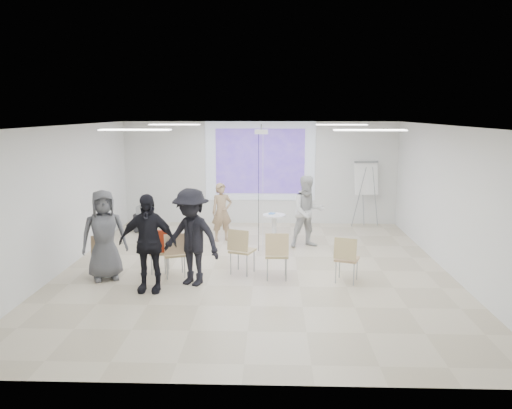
{
  "coord_description": "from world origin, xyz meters",
  "views": [
    {
      "loc": [
        0.36,
        -10.06,
        3.28
      ],
      "look_at": [
        0.0,
        0.8,
        1.25
      ],
      "focal_mm": 35.0,
      "sensor_mm": 36.0,
      "label": 1
    }
  ],
  "objects_px": {
    "player_left": "(222,208)",
    "chair_center": "(241,248)",
    "audience_outer": "(104,230)",
    "player_right": "(308,208)",
    "av_cart": "(144,220)",
    "chair_right_far": "(346,256)",
    "audience_left": "(147,236)",
    "laptop": "(175,252)",
    "pedestal_table": "(274,226)",
    "audience_mid": "(191,231)",
    "chair_right_inner": "(277,252)",
    "flipchart_easel": "(366,178)",
    "chair_left_inner": "(175,251)",
    "chair_left_mid": "(160,250)",
    "chair_far_left": "(103,252)"
  },
  "relations": [
    {
      "from": "chair_right_inner",
      "to": "flipchart_easel",
      "type": "distance_m",
      "value": 5.48
    },
    {
      "from": "pedestal_table",
      "to": "player_right",
      "type": "bearing_deg",
      "value": -30.03
    },
    {
      "from": "av_cart",
      "to": "chair_right_far",
      "type": "bearing_deg",
      "value": -37.5
    },
    {
      "from": "chair_right_far",
      "to": "audience_mid",
      "type": "xyz_separation_m",
      "value": [
        -2.96,
        -0.17,
        0.51
      ]
    },
    {
      "from": "chair_center",
      "to": "audience_outer",
      "type": "relative_size",
      "value": 0.48
    },
    {
      "from": "chair_right_far",
      "to": "flipchart_easel",
      "type": "bearing_deg",
      "value": 94.96
    },
    {
      "from": "pedestal_table",
      "to": "chair_right_inner",
      "type": "xyz_separation_m",
      "value": [
        0.04,
        -2.96,
        0.17
      ]
    },
    {
      "from": "chair_far_left",
      "to": "chair_right_inner",
      "type": "bearing_deg",
      "value": -7.76
    },
    {
      "from": "audience_mid",
      "to": "av_cart",
      "type": "relative_size",
      "value": 2.96
    },
    {
      "from": "audience_left",
      "to": "flipchart_easel",
      "type": "height_order",
      "value": "audience_left"
    },
    {
      "from": "pedestal_table",
      "to": "player_left",
      "type": "relative_size",
      "value": 0.43
    },
    {
      "from": "player_right",
      "to": "laptop",
      "type": "relative_size",
      "value": 5.77
    },
    {
      "from": "chair_far_left",
      "to": "flipchart_easel",
      "type": "distance_m",
      "value": 7.7
    },
    {
      "from": "flipchart_easel",
      "to": "av_cart",
      "type": "bearing_deg",
      "value": 176.28
    },
    {
      "from": "chair_right_inner",
      "to": "av_cart",
      "type": "relative_size",
      "value": 1.36
    },
    {
      "from": "chair_center",
      "to": "av_cart",
      "type": "distance_m",
      "value": 4.66
    },
    {
      "from": "chair_right_far",
      "to": "audience_mid",
      "type": "bearing_deg",
      "value": -157.62
    },
    {
      "from": "chair_center",
      "to": "pedestal_table",
      "type": "bearing_deg",
      "value": 96.78
    },
    {
      "from": "player_left",
      "to": "audience_outer",
      "type": "distance_m",
      "value": 3.66
    },
    {
      "from": "pedestal_table",
      "to": "audience_outer",
      "type": "distance_m",
      "value": 4.54
    },
    {
      "from": "chair_right_inner",
      "to": "audience_left",
      "type": "xyz_separation_m",
      "value": [
        -2.37,
        -0.69,
        0.47
      ]
    },
    {
      "from": "chair_right_inner",
      "to": "audience_mid",
      "type": "distance_m",
      "value": 1.72
    },
    {
      "from": "player_left",
      "to": "chair_center",
      "type": "relative_size",
      "value": 1.77
    },
    {
      "from": "chair_left_inner",
      "to": "audience_outer",
      "type": "height_order",
      "value": "audience_outer"
    },
    {
      "from": "pedestal_table",
      "to": "chair_right_inner",
      "type": "bearing_deg",
      "value": -89.15
    },
    {
      "from": "chair_left_mid",
      "to": "player_right",
      "type": "bearing_deg",
      "value": 26.29
    },
    {
      "from": "laptop",
      "to": "audience_left",
      "type": "height_order",
      "value": "audience_left"
    },
    {
      "from": "chair_right_inner",
      "to": "laptop",
      "type": "relative_size",
      "value": 2.87
    },
    {
      "from": "audience_left",
      "to": "av_cart",
      "type": "xyz_separation_m",
      "value": [
        -1.28,
        4.61,
        -0.72
      ]
    },
    {
      "from": "player_left",
      "to": "chair_left_mid",
      "type": "relative_size",
      "value": 1.98
    },
    {
      "from": "pedestal_table",
      "to": "av_cart",
      "type": "height_order",
      "value": "pedestal_table"
    },
    {
      "from": "audience_left",
      "to": "audience_mid",
      "type": "relative_size",
      "value": 0.99
    },
    {
      "from": "player_left",
      "to": "chair_center",
      "type": "xyz_separation_m",
      "value": [
        0.65,
        -2.71,
        -0.28
      ]
    },
    {
      "from": "pedestal_table",
      "to": "audience_outer",
      "type": "xyz_separation_m",
      "value": [
        -3.35,
        -3.01,
        0.6
      ]
    },
    {
      "from": "chair_right_far",
      "to": "av_cart",
      "type": "distance_m",
      "value": 6.44
    },
    {
      "from": "chair_left_inner",
      "to": "laptop",
      "type": "xyz_separation_m",
      "value": [
        -0.02,
        0.1,
        -0.05
      ]
    },
    {
      "from": "pedestal_table",
      "to": "audience_outer",
      "type": "bearing_deg",
      "value": -138.08
    },
    {
      "from": "chair_right_inner",
      "to": "laptop",
      "type": "bearing_deg",
      "value": 174.66
    },
    {
      "from": "player_right",
      "to": "audience_outer",
      "type": "distance_m",
      "value": 4.88
    },
    {
      "from": "player_left",
      "to": "chair_far_left",
      "type": "xyz_separation_m",
      "value": [
        -2.11,
        -2.9,
        -0.34
      ]
    },
    {
      "from": "player_left",
      "to": "audience_outer",
      "type": "relative_size",
      "value": 0.85
    },
    {
      "from": "chair_left_mid",
      "to": "audience_left",
      "type": "xyz_separation_m",
      "value": [
        0.02,
        -1.0,
        0.54
      ]
    },
    {
      "from": "audience_outer",
      "to": "laptop",
      "type": "bearing_deg",
      "value": -14.47
    },
    {
      "from": "chair_far_left",
      "to": "audience_left",
      "type": "distance_m",
      "value": 1.48
    },
    {
      "from": "pedestal_table",
      "to": "chair_right_far",
      "type": "height_order",
      "value": "chair_right_far"
    },
    {
      "from": "chair_center",
      "to": "audience_left",
      "type": "xyz_separation_m",
      "value": [
        -1.64,
        -0.99,
        0.48
      ]
    },
    {
      "from": "chair_far_left",
      "to": "audience_left",
      "type": "bearing_deg",
      "value": -41.61
    },
    {
      "from": "player_right",
      "to": "av_cart",
      "type": "distance_m",
      "value": 4.7
    },
    {
      "from": "av_cart",
      "to": "chair_right_inner",
      "type": "bearing_deg",
      "value": -45.33
    },
    {
      "from": "audience_mid",
      "to": "player_right",
      "type": "bearing_deg",
      "value": 74.59
    }
  ]
}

